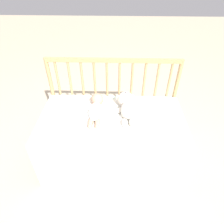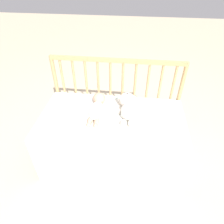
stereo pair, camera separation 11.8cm
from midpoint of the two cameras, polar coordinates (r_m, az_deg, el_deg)
The scene contains 6 objects.
ground_plane at distance 2.12m, azimuth 1.59°, elevation -13.02°, with size 12.00×12.00×0.00m, color #C6B293.
crib_mattress at distance 1.92m, azimuth 1.74°, elevation -7.99°, with size 1.26×0.69×0.54m.
crib_rail at distance 1.96m, azimuth 2.99°, elevation 7.67°, with size 1.26×0.04×0.93m.
blanket at distance 1.76m, azimuth 1.77°, elevation -0.98°, with size 0.78×0.51×0.01m.
teddy_bear at distance 1.77m, azimuth 6.23°, elevation 1.61°, with size 0.26×0.40×0.15m.
baby at distance 1.78m, azimuth -2.46°, elevation 1.24°, with size 0.28×0.41×0.12m.
Camera 2 is at (0.16, -1.31, 1.66)m, focal length 32.00 mm.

